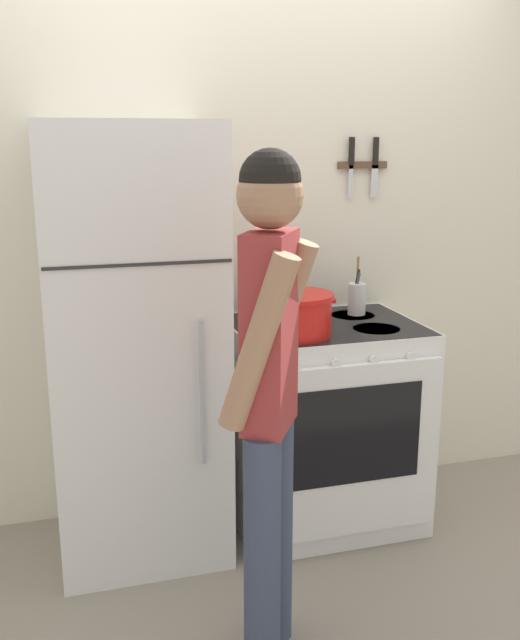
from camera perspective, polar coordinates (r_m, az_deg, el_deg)
ground_plane at (r=3.63m, az=-1.49°, el=-13.61°), size 14.00×14.00×0.00m
wall_back at (r=3.26m, az=-1.77°, el=6.84°), size 10.00×0.06×2.55m
refrigerator at (r=2.93m, az=-10.01°, el=-2.12°), size 0.68×0.65×1.76m
stove_range at (r=3.22m, az=5.24°, el=-8.22°), size 0.81×0.67×0.92m
dutch_oven_pot at (r=2.91m, az=2.82°, el=0.48°), size 0.35×0.31×0.20m
tea_kettle at (r=3.15m, az=1.58°, el=1.23°), size 0.23×0.18×0.24m
utensil_jar at (r=3.28m, az=7.75°, el=1.78°), size 0.08×0.08×0.27m
person at (r=2.22m, az=0.76°, el=-5.28°), size 0.39×0.42×1.67m
wall_knife_strip at (r=3.39m, az=8.26°, el=12.40°), size 0.24×0.03×0.27m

